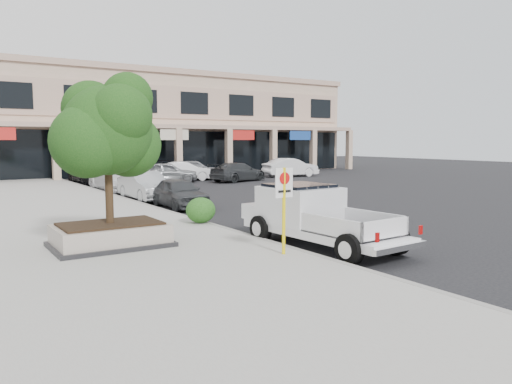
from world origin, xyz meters
TOP-DOWN VIEW (x-y plane):
  - ground at (0.00, 0.00)m, footprint 120.00×120.00m
  - sidewalk at (-5.50, 6.00)m, footprint 8.00×52.00m
  - curb at (-1.55, 6.00)m, footprint 0.20×52.00m
  - strip_mall at (8.00, 33.93)m, footprint 40.55×12.43m
  - planter at (-5.77, 1.31)m, footprint 3.20×2.20m
  - planter_tree at (-5.63, 1.46)m, footprint 2.90×2.55m
  - no_parking_sign at (-2.22, -2.18)m, footprint 0.55×0.09m
  - hedge at (-1.80, 3.49)m, footprint 1.10×0.99m
  - pickup_truck at (-0.35, -1.58)m, footprint 2.46×5.89m
  - curb_car_a at (-0.28, 8.70)m, footprint 1.79×4.16m
  - curb_car_b at (-0.56, 12.36)m, footprint 1.60×4.58m
  - curb_car_c at (-0.28, 18.17)m, footprint 2.35×5.65m
  - curb_car_d at (-0.06, 23.45)m, footprint 2.90×5.89m
  - lot_car_a at (4.77, 22.00)m, footprint 4.84×3.12m
  - lot_car_b at (6.59, 22.87)m, footprint 4.70×2.78m
  - lot_car_c at (9.70, 19.91)m, footprint 5.32×3.35m
  - lot_car_d at (7.00, 26.86)m, footprint 5.50×2.82m
  - lot_car_e at (7.55, 23.30)m, footprint 5.08×2.96m
  - lot_car_f at (15.99, 21.63)m, footprint 4.98×2.20m

SIDE VIEW (x-z plane):
  - ground at x=0.00m, z-range 0.00..0.00m
  - sidewalk at x=-5.50m, z-range 0.00..0.15m
  - curb at x=-1.55m, z-range 0.00..0.15m
  - planter at x=-5.77m, z-range 0.14..0.82m
  - hedge at x=-1.80m, z-range 0.15..1.08m
  - curb_car_a at x=-0.28m, z-range 0.00..1.40m
  - lot_car_c at x=9.70m, z-range 0.00..1.44m
  - lot_car_b at x=6.59m, z-range 0.00..1.46m
  - lot_car_d at x=7.00m, z-range 0.00..1.49m
  - curb_car_b at x=-0.56m, z-range 0.00..1.51m
  - lot_car_a at x=4.77m, z-range 0.00..1.53m
  - lot_car_f at x=15.99m, z-range 0.00..1.59m
  - curb_car_d at x=-0.06m, z-range 0.00..1.61m
  - lot_car_e at x=7.55m, z-range 0.00..1.62m
  - curb_car_c at x=-0.28m, z-range 0.00..1.63m
  - pickup_truck at x=-0.35m, z-range 0.00..1.82m
  - no_parking_sign at x=-2.22m, z-range 0.48..2.78m
  - planter_tree at x=-5.63m, z-range 1.41..5.41m
  - strip_mall at x=8.00m, z-range 0.00..9.50m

